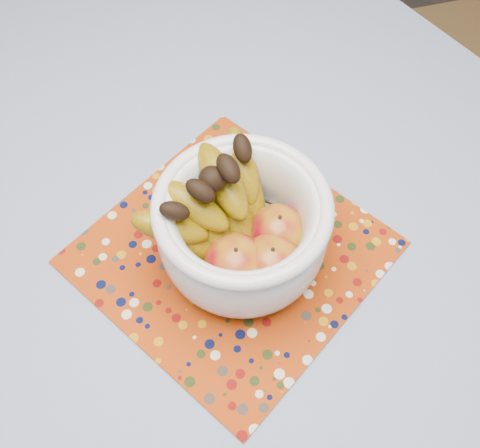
# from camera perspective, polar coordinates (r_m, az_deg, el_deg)

# --- Properties ---
(table) EXTENTS (1.20, 1.20, 0.75)m
(table) POSITION_cam_1_polar(r_m,az_deg,el_deg) (0.89, -7.63, -4.24)
(table) COLOR brown
(table) RESTS_ON ground
(tablecloth) EXTENTS (1.32, 1.32, 0.01)m
(tablecloth) POSITION_cam_1_polar(r_m,az_deg,el_deg) (0.82, -8.28, -1.63)
(tablecloth) COLOR slate
(tablecloth) RESTS_ON table
(placemat) EXTENTS (0.43, 0.43, 0.00)m
(placemat) POSITION_cam_1_polar(r_m,az_deg,el_deg) (0.79, -0.86, -2.89)
(placemat) COLOR #9B3108
(placemat) RESTS_ON tablecloth
(fruit_bowl) EXTENTS (0.26, 0.24, 0.19)m
(fruit_bowl) POSITION_cam_1_polar(r_m,az_deg,el_deg) (0.72, -0.70, 0.06)
(fruit_bowl) COLOR silver
(fruit_bowl) RESTS_ON placemat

